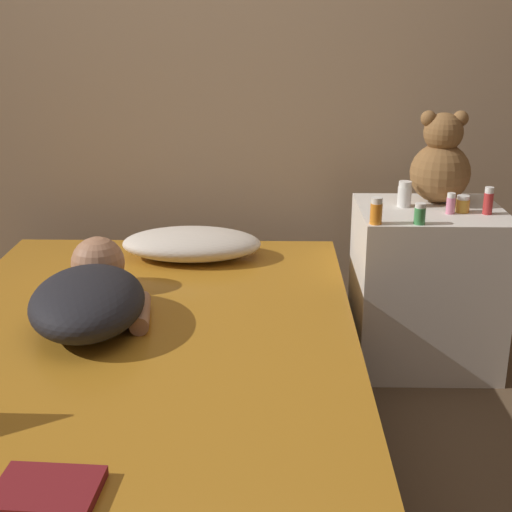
% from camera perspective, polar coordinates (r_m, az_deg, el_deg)
% --- Properties ---
extents(ground_plane, '(12.00, 12.00, 0.00)m').
position_cam_1_polar(ground_plane, '(2.42, -9.00, -15.50)').
color(ground_plane, brown).
extents(wall_back, '(8.00, 0.06, 2.60)m').
position_cam_1_polar(wall_back, '(3.26, -6.26, 17.79)').
color(wall_back, tan).
rests_on(wall_back, ground_plane).
extents(bed, '(1.38, 1.99, 0.42)m').
position_cam_1_polar(bed, '(2.31, -9.26, -11.23)').
color(bed, '#2D2319').
rests_on(bed, ground_plane).
extents(nightstand, '(0.55, 0.49, 0.64)m').
position_cam_1_polar(nightstand, '(2.93, 13.38, -2.37)').
color(nightstand, silver).
rests_on(nightstand, ground_plane).
extents(pillow, '(0.56, 0.32, 0.12)m').
position_cam_1_polar(pillow, '(2.86, -5.17, 0.98)').
color(pillow, beige).
rests_on(pillow, bed).
extents(person_lying, '(0.42, 0.71, 0.19)m').
position_cam_1_polar(person_lying, '(2.33, -13.08, -3.00)').
color(person_lying, black).
rests_on(person_lying, bed).
extents(teddy_bear, '(0.24, 0.24, 0.36)m').
position_cam_1_polar(teddy_bear, '(2.91, 14.57, 7.21)').
color(teddy_bear, brown).
rests_on(teddy_bear, nightstand).
extents(bottle_white, '(0.05, 0.05, 0.10)m').
position_cam_1_polar(bottle_white, '(2.83, 11.80, 4.85)').
color(bottle_white, white).
rests_on(bottle_white, nightstand).
extents(bottle_orange, '(0.04, 0.04, 0.10)m').
position_cam_1_polar(bottle_orange, '(2.57, 9.60, 3.56)').
color(bottle_orange, orange).
rests_on(bottle_orange, nightstand).
extents(bottle_pink, '(0.03, 0.03, 0.08)m').
position_cam_1_polar(bottle_pink, '(2.77, 15.32, 4.07)').
color(bottle_pink, pink).
rests_on(bottle_pink, nightstand).
extents(bottle_red, '(0.04, 0.04, 0.10)m').
position_cam_1_polar(bottle_red, '(2.80, 18.09, 4.21)').
color(bottle_red, '#B72D2D').
rests_on(bottle_red, nightstand).
extents(bottle_amber, '(0.05, 0.05, 0.06)m').
position_cam_1_polar(bottle_amber, '(2.81, 16.21, 4.00)').
color(bottle_amber, gold).
rests_on(bottle_amber, nightstand).
extents(bottle_green, '(0.04, 0.04, 0.08)m').
position_cam_1_polar(bottle_green, '(2.61, 12.98, 3.30)').
color(bottle_green, '#3D8E4C').
rests_on(bottle_green, nightstand).
extents(book, '(0.22, 0.17, 0.02)m').
position_cam_1_polar(book, '(1.59, -16.40, -17.58)').
color(book, maroon).
rests_on(book, bed).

